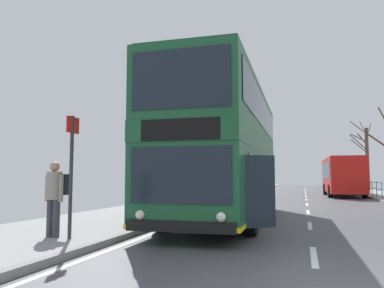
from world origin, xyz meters
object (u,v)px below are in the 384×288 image
Objects in this scene: double_decker_bus_main at (226,151)px; bare_tree_far_00 at (366,156)px; background_bus_far_lane at (342,175)px; bus_stop_sign_near at (71,162)px; pedestrian_companion at (55,193)px.

double_decker_bus_main is 32.99m from bare_tree_far_00.
bus_stop_sign_near is at bearing -107.28° from background_bus_far_lane.
pedestrian_companion is 0.85m from bus_stop_sign_near.
pedestrian_companion is at bearing -108.39° from background_bus_far_lane.
bare_tree_far_00 is at bearing 73.49° from background_bus_far_lane.
background_bus_far_lane is (5.47, 19.58, -0.72)m from double_decker_bus_main.
bare_tree_far_00 is at bearing 74.04° from double_decker_bus_main.
double_decker_bus_main is 6.28m from pedestrian_companion.
bare_tree_far_00 reaches higher than pedestrian_companion.
background_bus_far_lane is 12.81m from bare_tree_far_00.
bus_stop_sign_near is (-7.83, -25.18, 0.16)m from background_bus_far_lane.
pedestrian_companion is (-8.32, -25.04, -0.51)m from background_bus_far_lane.
bare_tree_far_00 is (3.59, 12.11, 2.13)m from background_bus_far_lane.
bare_tree_far_00 is (11.42, 37.29, 1.97)m from bus_stop_sign_near.
pedestrian_companion is 0.22× the size of bare_tree_far_00.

